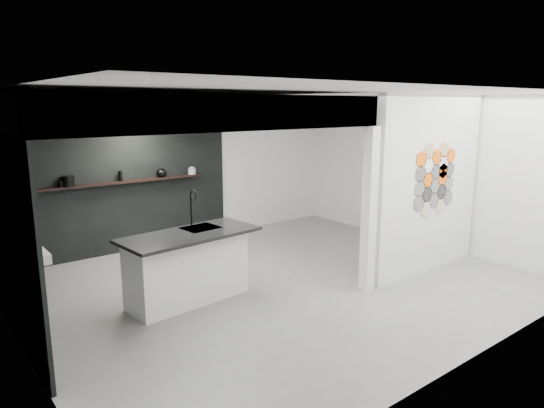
{
  "coord_description": "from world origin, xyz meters",
  "views": [
    {
      "loc": [
        -4.37,
        -5.39,
        2.64
      ],
      "look_at": [
        0.1,
        0.3,
        1.15
      ],
      "focal_mm": 32.0,
      "sensor_mm": 36.0,
      "label": 1
    }
  ],
  "objects": [
    {
      "name": "display_shelf",
      "position": [
        -1.2,
        2.87,
        1.3
      ],
      "size": [
        3.0,
        0.15,
        0.04
      ],
      "primitive_type": "cube",
      "color": "black",
      "rests_on": "bay_clad_back"
    },
    {
      "name": "floor",
      "position": [
        0.0,
        0.0,
        -0.01
      ],
      "size": [
        7.0,
        6.0,
        0.01
      ],
      "primitive_type": "cube",
      "color": "slate"
    },
    {
      "name": "bottle_dark",
      "position": [
        -1.26,
        2.87,
        1.41
      ],
      "size": [
        0.08,
        0.08,
        0.18
      ],
      "primitive_type": "cylinder",
      "rotation": [
        0.0,
        0.0,
        0.26
      ],
      "color": "black",
      "rests_on": "display_shelf"
    },
    {
      "name": "kitchen_island",
      "position": [
        -1.41,
        0.22,
        0.5
      ],
      "size": [
        1.91,
        0.97,
        1.49
      ],
      "rotation": [
        0.0,
        0.0,
        0.09
      ],
      "color": "silver",
      "rests_on": "floor"
    },
    {
      "name": "utensil_cup",
      "position": [
        -2.26,
        2.87,
        1.37
      ],
      "size": [
        0.09,
        0.09,
        0.1
      ],
      "primitive_type": "cylinder",
      "rotation": [
        0.0,
        0.0,
        0.22
      ],
      "color": "black",
      "rests_on": "display_shelf"
    },
    {
      "name": "bay_clad_left",
      "position": [
        -3.47,
        1.0,
        1.18
      ],
      "size": [
        0.04,
        4.0,
        2.35
      ],
      "primitive_type": "cube",
      "color": "black",
      "rests_on": "floor"
    },
    {
      "name": "kettle",
      "position": [
        -0.49,
        2.87,
        1.4
      ],
      "size": [
        0.2,
        0.2,
        0.16
      ],
      "primitive_type": "ellipsoid",
      "rotation": [
        0.0,
        0.0,
        0.06
      ],
      "color": "black",
      "rests_on": "display_shelf"
    },
    {
      "name": "bulkhead",
      "position": [
        -1.3,
        1.0,
        2.55
      ],
      "size": [
        4.4,
        4.0,
        0.4
      ],
      "primitive_type": "cube",
      "color": "silver",
      "rests_on": "corner_column"
    },
    {
      "name": "bay_clad_back",
      "position": [
        -1.3,
        2.97,
        1.18
      ],
      "size": [
        4.4,
        0.04,
        2.35
      ],
      "primitive_type": "cube",
      "color": "black",
      "rests_on": "floor"
    },
    {
      "name": "wall_basin",
      "position": [
        -3.24,
        0.8,
        0.85
      ],
      "size": [
        0.4,
        0.6,
        0.12
      ],
      "primitive_type": "cube",
      "color": "silver",
      "rests_on": "bay_clad_left"
    },
    {
      "name": "partition_panel",
      "position": [
        2.23,
        -1.0,
        1.4
      ],
      "size": [
        2.45,
        0.15,
        2.8
      ],
      "primitive_type": "cube",
      "color": "silver",
      "rests_on": "floor"
    },
    {
      "name": "glass_vase",
      "position": [
        0.15,
        2.87,
        1.39
      ],
      "size": [
        0.12,
        0.12,
        0.14
      ],
      "primitive_type": "cylinder",
      "rotation": [
        0.0,
        0.0,
        -0.21
      ],
      "color": "gray",
      "rests_on": "display_shelf"
    },
    {
      "name": "corner_column",
      "position": [
        0.82,
        -1.0,
        1.18
      ],
      "size": [
        0.16,
        0.16,
        2.35
      ],
      "primitive_type": "cube",
      "color": "silver",
      "rests_on": "floor"
    },
    {
      "name": "glass_bowl",
      "position": [
        0.15,
        2.87,
        1.37
      ],
      "size": [
        0.17,
        0.17,
        0.11
      ],
      "primitive_type": "cylinder",
      "rotation": [
        0.0,
        0.0,
        -0.13
      ],
      "color": "gray",
      "rests_on": "display_shelf"
    },
    {
      "name": "stockpot",
      "position": [
        -2.15,
        2.87,
        1.4
      ],
      "size": [
        0.25,
        0.25,
        0.17
      ],
      "primitive_type": "cylinder",
      "rotation": [
        0.0,
        0.0,
        -0.22
      ],
      "color": "black",
      "rests_on": "display_shelf"
    },
    {
      "name": "fascia_beam",
      "position": [
        -1.3,
        -0.92,
        2.55
      ],
      "size": [
        4.4,
        0.16,
        0.4
      ],
      "primitive_type": "cube",
      "color": "silver",
      "rests_on": "corner_column"
    },
    {
      "name": "hex_tile_cluster",
      "position": [
        2.26,
        -1.09,
        1.5
      ],
      "size": [
        1.04,
        0.02,
        1.16
      ],
      "color": "#66635E",
      "rests_on": "partition_panel"
    }
  ]
}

